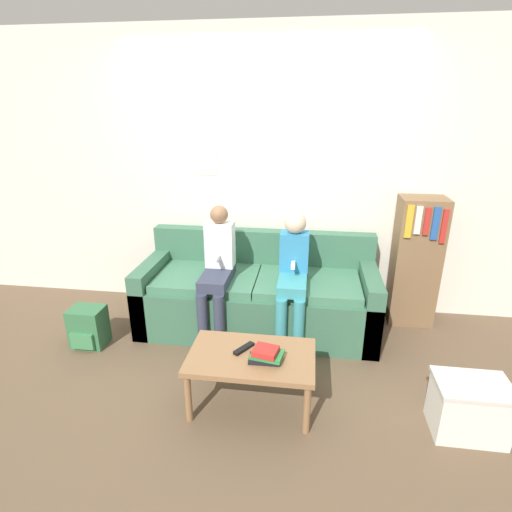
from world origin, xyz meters
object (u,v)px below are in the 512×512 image
Objects in this scene: coffee_table at (251,361)px; tv_remote at (244,348)px; person_right at (293,272)px; bookshelf at (415,261)px; person_left at (217,268)px; storage_box at (469,408)px; backpack at (88,327)px; couch at (258,296)px.

coffee_table is 5.09× the size of tv_remote.
person_right is 0.94× the size of bookshelf.
bookshelf reaches higher than coffee_table.
person_left is at bearing 147.99° from tv_remote.
bookshelf is 2.69× the size of storage_box.
backpack is (-1.48, 0.52, -0.17)m from coffee_table.
person_left reaches higher than person_right.
backpack is (-2.84, 0.59, -0.01)m from storage_box.
bookshelf is (1.31, 1.35, 0.25)m from coffee_table.
tv_remote is at bearing -87.75° from couch.
backpack is (-1.06, -0.33, -0.47)m from person_left.
couch is 1.84m from storage_box.
person_right is 6.79× the size of tv_remote.
couch is 1.47m from bookshelf.
coffee_table is at bearing -63.73° from person_left.
person_left is at bearing 17.48° from backpack.
person_right is 3.25× the size of backpack.
person_left is at bearing -149.08° from couch.
tv_remote reaches higher than coffee_table.
person_right is (0.32, -0.19, 0.34)m from couch.
coffee_table is at bearing -84.69° from couch.
storage_box is 2.90m from backpack.
couch is at bearing 30.92° from person_left.
tv_remote is at bearing -65.73° from person_left.
coffee_table is 0.93m from person_right.
backpack is (-1.42, 0.47, -0.23)m from tv_remote.
person_right reaches higher than tv_remote.
tv_remote reaches higher than storage_box.
bookshelf is at bearing 16.00° from person_left.
bookshelf is 1.48m from storage_box.
couch is 6.10× the size of backpack.
bookshelf is (1.73, 0.50, -0.04)m from person_left.
person_left is at bearing 152.73° from storage_box.
coffee_table is 1.90m from bookshelf.
couch is at bearing 142.70° from storage_box.
person_right is (0.22, 0.85, 0.29)m from coffee_table.
person_left reaches higher than storage_box.
bookshelf is at bearing 12.13° from couch.
tv_remote is 0.37× the size of storage_box.
backpack is at bearing -162.52° from person_left.
bookshelf is at bearing 45.86° from coffee_table.
backpack is at bearing 160.59° from coffee_table.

